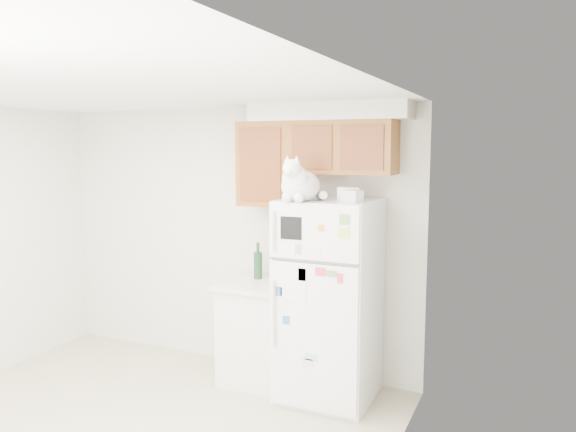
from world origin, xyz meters
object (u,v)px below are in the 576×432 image
Objects in this scene: storage_box_front at (352,196)px; bottle_green at (258,261)px; bottle_amber at (274,265)px; refrigerator at (329,300)px; cat at (299,184)px; base_counter at (260,331)px; storage_box_back at (349,193)px.

storage_box_front reaches higher than bottle_green.
storage_box_front is 1.15m from bottle_amber.
refrigerator is 1.03m from cat.
storage_box_back is at bearing 0.26° from base_counter.
cat is at bearing -141.10° from storage_box_front.
cat reaches higher than storage_box_back.
bottle_amber is at bearing 159.37° from refrigerator.
bottle_green is (-0.07, 0.11, 0.63)m from base_counter.
refrigerator is at bearing -20.63° from bottle_amber.
cat is (-0.16, -0.26, 0.99)m from refrigerator.
storage_box_back is at bearing -11.50° from bottle_amber.
bottle_green reaches higher than base_counter.
storage_box_front is at bearing -22.53° from bottle_amber.
storage_box_front is (0.92, -0.19, 1.28)m from base_counter.
bottle_amber is at bearing 65.45° from base_counter.
bottle_green reaches higher than bottle_amber.
storage_box_front is at bearing -11.82° from base_counter.
refrigerator is at bearing 58.02° from cat.
storage_box_front reaches higher than bottle_amber.
storage_box_front reaches higher than refrigerator.
refrigerator reaches higher than base_counter.
refrigerator reaches higher than bottle_amber.
storage_box_back reaches higher than base_counter.
storage_box_back is at bearing 47.70° from cat.
bottle_amber is at bearing 132.79° from cat.
bottle_amber is at bearing 160.18° from storage_box_back.
base_counter is 2.71× the size of bottle_green.
bottle_amber is at bearing 20.18° from bottle_green.
bottle_amber is (-0.62, 0.23, 0.20)m from refrigerator.
bottle_green is at bearing 166.62° from refrigerator.
storage_box_back is 0.69× the size of bottle_amber.
bottle_green is at bearing -159.82° from bottle_amber.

